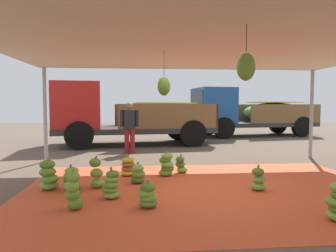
% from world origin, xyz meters
% --- Properties ---
extents(ground_plane, '(40.00, 40.00, 0.00)m').
position_xyz_m(ground_plane, '(0.00, 3.00, 0.00)').
color(ground_plane, brown).
extents(tarp_orange, '(6.68, 4.74, 0.01)m').
position_xyz_m(tarp_orange, '(0.00, 0.00, 0.01)').
color(tarp_orange, '#D1512D').
rests_on(tarp_orange, ground).
extents(tent_canopy, '(8.00, 7.00, 2.64)m').
position_xyz_m(tent_canopy, '(0.01, -0.10, 2.56)').
color(tent_canopy, '#9EA0A5').
rests_on(tent_canopy, ground).
extents(banana_bunch_0, '(0.42, 0.42, 0.48)m').
position_xyz_m(banana_bunch_0, '(-2.44, 0.11, 0.21)').
color(banana_bunch_0, '#477523').
rests_on(banana_bunch_0, tarp_orange).
extents(banana_bunch_1, '(0.34, 0.37, 0.60)m').
position_xyz_m(banana_bunch_1, '(-2.03, 0.29, 0.27)').
color(banana_bunch_1, '#75A83D').
rests_on(banana_bunch_1, tarp_orange).
extents(banana_bunch_2, '(0.39, 0.39, 0.51)m').
position_xyz_m(banana_bunch_2, '(-1.69, -0.37, 0.22)').
color(banana_bunch_2, '#75A83D').
rests_on(banana_bunch_2, tarp_orange).
extents(banana_bunch_4, '(0.47, 0.46, 0.58)m').
position_xyz_m(banana_bunch_4, '(-2.87, 0.24, 0.26)').
color(banana_bunch_4, '#75A83D').
rests_on(banana_bunch_4, tarp_orange).
extents(banana_bunch_5, '(0.44, 0.41, 0.55)m').
position_xyz_m(banana_bunch_5, '(-0.65, 1.18, 0.25)').
color(banana_bunch_5, '#60932D').
rests_on(banana_bunch_5, tarp_orange).
extents(banana_bunch_6, '(0.36, 0.35, 0.43)m').
position_xyz_m(banana_bunch_6, '(-0.30, 1.47, 0.19)').
color(banana_bunch_6, '#75A83D').
rests_on(banana_bunch_6, tarp_orange).
extents(banana_bunch_7, '(0.47, 0.46, 0.46)m').
position_xyz_m(banana_bunch_7, '(-1.49, 1.30, 0.20)').
color(banana_bunch_7, gold).
rests_on(banana_bunch_7, tarp_orange).
extents(banana_bunch_8, '(0.34, 0.34, 0.46)m').
position_xyz_m(banana_bunch_8, '(0.90, -0.12, 0.20)').
color(banana_bunch_8, '#75A83D').
rests_on(banana_bunch_8, tarp_orange).
extents(banana_bunch_9, '(0.35, 0.32, 0.60)m').
position_xyz_m(banana_bunch_9, '(-2.20, -0.91, 0.28)').
color(banana_bunch_9, '#518428').
rests_on(banana_bunch_9, tarp_orange).
extents(banana_bunch_10, '(0.40, 0.41, 0.42)m').
position_xyz_m(banana_bunch_10, '(-1.27, 0.58, 0.19)').
color(banana_bunch_10, '#477523').
rests_on(banana_bunch_10, tarp_orange).
extents(banana_bunch_11, '(0.35, 0.34, 0.43)m').
position_xyz_m(banana_bunch_11, '(-1.11, -0.91, 0.19)').
color(banana_bunch_11, '#518428').
rests_on(banana_bunch_11, tarp_orange).
extents(cargo_truck_main, '(6.29, 3.20, 2.40)m').
position_xyz_m(cargo_truck_main, '(-1.76, 6.92, 1.17)').
color(cargo_truck_main, '#2D2D2D').
rests_on(cargo_truck_main, ground).
extents(cargo_truck_far, '(6.33, 3.12, 2.40)m').
position_xyz_m(cargo_truck_far, '(4.25, 9.99, 1.18)').
color(cargo_truck_far, '#2D2D2D').
rests_on(cargo_truck_far, ground).
extents(worker_0, '(0.60, 0.37, 1.64)m').
position_xyz_m(worker_0, '(-1.56, 4.62, 0.96)').
color(worker_0, maroon).
rests_on(worker_0, ground).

